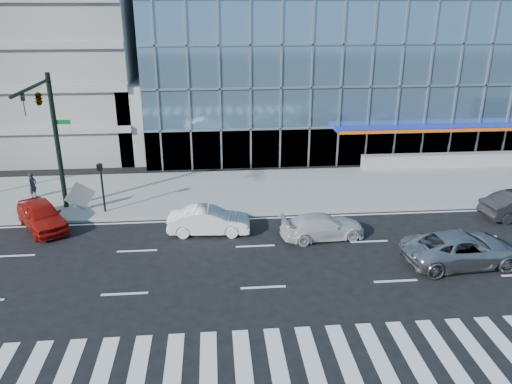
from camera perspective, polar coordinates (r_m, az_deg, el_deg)
ground at (r=25.81m, az=-0.09°, el=-6.20°), size 160.00×160.00×0.00m
sidewalk at (r=33.09m, az=-1.29°, el=0.18°), size 120.00×8.00×0.15m
theatre_building at (r=51.64m, az=13.49°, el=15.55°), size 42.00×26.00×15.00m
parking_garage at (r=52.15m, az=-26.49°, el=16.84°), size 24.00×24.00×20.00m
ramp_block at (r=42.02m, az=-10.55°, el=8.46°), size 6.00×8.00×6.00m
traffic_signal at (r=29.45m, az=-23.02°, el=8.28°), size 1.14×5.74×8.00m
ped_signal_post at (r=30.17m, az=-17.25°, el=1.31°), size 0.30×0.33×3.00m
silver_suv at (r=25.76m, az=22.50°, el=-6.04°), size 5.80×3.02×1.56m
white_suv at (r=26.67m, az=7.62°, el=-3.92°), size 4.67×2.37×1.30m
white_sedan at (r=27.05m, az=-5.41°, el=-3.29°), size 4.48×1.79×1.45m
red_sedan at (r=29.93m, az=-23.30°, el=-2.45°), size 4.00×4.79×1.54m
pedestrian at (r=34.47m, az=-24.16°, el=0.71°), size 0.57×0.69×1.61m
tilted_panel at (r=31.21m, az=-19.46°, el=-0.42°), size 1.73×0.69×1.82m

